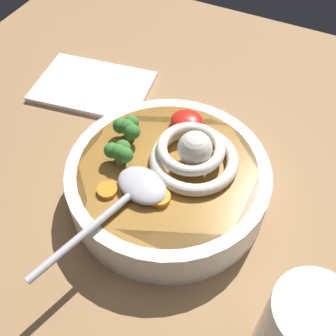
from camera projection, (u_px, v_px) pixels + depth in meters
table_slab at (170, 218)px, 52.28cm from camera, size 92.02×92.02×3.93cm
soup_bowl at (168, 182)px, 49.95cm from camera, size 23.70×23.70×5.39cm
noodle_pile at (193, 154)px, 47.43cm from camera, size 11.23×11.01×4.52cm
soup_spoon at (133, 193)px, 44.73cm from camera, size 8.13×17.46×1.60cm
chili_sauce_dollop at (187, 121)px, 51.44cm from camera, size 4.15×3.74×1.87cm
broccoli_floret_near_spoon at (128, 127)px, 49.56cm from camera, size 3.66×3.15×2.90cm
broccoli_floret_center at (119, 152)px, 47.10cm from camera, size 3.58×3.08×2.83cm
carrot_slice_right at (107, 190)px, 45.63cm from camera, size 2.22×2.22×0.51cm
carrot_slice_beside_noodles at (160, 198)px, 44.84cm from camera, size 2.29×2.29×0.74cm
drinking_glass at (300, 334)px, 35.86cm from camera, size 7.11×7.11×11.41cm
folded_napkin at (93, 87)px, 64.71cm from camera, size 18.77×14.24×0.80cm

